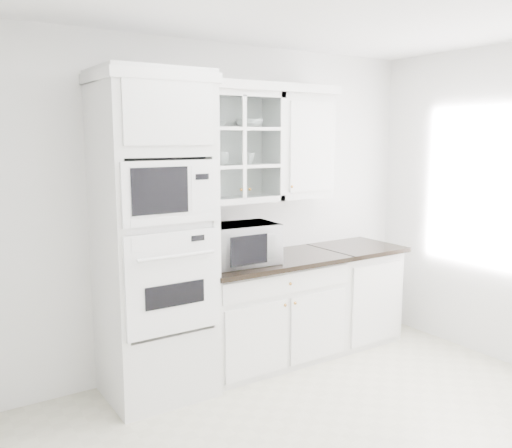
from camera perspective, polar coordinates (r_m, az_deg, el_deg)
room_shell at (r=3.50m, az=6.98°, el=6.54°), size 4.00×3.50×2.70m
oven_column at (r=4.03m, az=-10.66°, el=-1.52°), size 0.76×0.68×2.40m
base_cabinet_run at (r=4.72m, az=1.23°, el=-9.03°), size 1.32×0.67×0.92m
extra_base_cabinet at (r=5.32m, az=10.22°, el=-7.05°), size 0.72×0.67×0.92m
upper_cabinet_glass at (r=4.46m, az=-2.38°, el=8.06°), size 0.80×0.33×0.90m
upper_cabinet_solid at (r=4.84m, az=4.56°, el=8.12°), size 0.55×0.33×0.90m
crown_molding at (r=4.41m, az=-3.46°, el=14.35°), size 2.14×0.38×0.07m
countertop_microwave at (r=4.38m, az=-1.69°, el=-2.06°), size 0.60×0.51×0.33m
bowl_a at (r=4.38m, az=-4.60°, el=10.46°), size 0.22×0.22×0.05m
bowl_b at (r=4.52m, az=-0.70°, el=10.55°), size 0.28×0.28×0.07m
cup_a at (r=4.41m, az=-3.72°, el=6.89°), size 0.13×0.13×0.10m
cup_b at (r=4.52m, az=-0.77°, el=6.92°), size 0.13×0.13×0.10m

